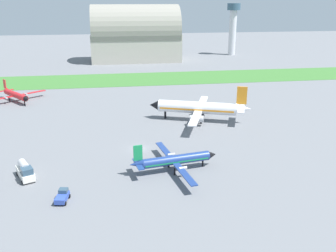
{
  "coord_description": "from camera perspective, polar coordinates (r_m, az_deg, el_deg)",
  "views": [
    {
      "loc": [
        -5.52,
        -81.76,
        34.06
      ],
      "look_at": [
        7.93,
        6.81,
        3.0
      ],
      "focal_mm": 39.62,
      "sensor_mm": 36.0,
      "label": 1
    }
  ],
  "objects": [
    {
      "name": "control_tower",
      "position": [
        239.93,
        9.95,
        15.15
      ],
      "size": [
        8.0,
        8.0,
        30.98
      ],
      "color": "silver",
      "rests_on": "ground_plane"
    },
    {
      "name": "airplane_foreground_turboprop",
      "position": [
        76.71,
        0.98,
        -5.23
      ],
      "size": [
        18.96,
        22.05,
        6.64
      ],
      "rotation": [
        0.0,
        0.0,
        0.17
      ],
      "color": "navy",
      "rests_on": "ground_plane"
    },
    {
      "name": "pushback_tug_near_gate",
      "position": [
        69.08,
        -15.95,
        -10.37
      ],
      "size": [
        2.59,
        3.86,
        1.95
      ],
      "rotation": [
        0.0,
        0.0,
        1.39
      ],
      "color": "#334FB2",
      "rests_on": "ground_plane"
    },
    {
      "name": "fuel_truck_midfield",
      "position": [
        79.19,
        -21.11,
        -6.47
      ],
      "size": [
        4.85,
        6.91,
        3.29
      ],
      "rotation": [
        0.0,
        0.0,
        5.13
      ],
      "color": "white",
      "rests_on": "ground_plane"
    },
    {
      "name": "ground_plane",
      "position": [
        88.74,
        -4.42,
        -3.51
      ],
      "size": [
        600.0,
        600.0,
        0.0
      ],
      "primitive_type": "plane",
      "color": "slate"
    },
    {
      "name": "hangar_distant",
      "position": [
        214.66,
        -5.02,
        13.71
      ],
      "size": [
        49.1,
        26.47,
        30.75
      ],
      "color": "#B2AD9E",
      "rests_on": "ground_plane"
    },
    {
      "name": "airplane_midfield_jet",
      "position": [
        107.92,
        4.79,
        2.8
      ],
      "size": [
        28.86,
        29.08,
        10.69
      ],
      "rotation": [
        0.0,
        0.0,
        2.79
      ],
      "color": "white",
      "rests_on": "ground_plane"
    },
    {
      "name": "airplane_taxiing_turboprop",
      "position": [
        138.64,
        -22.44,
        4.47
      ],
      "size": [
        18.42,
        16.36,
        6.64
      ],
      "rotation": [
        0.0,
        0.0,
        5.37
      ],
      "color": "red",
      "rests_on": "ground_plane"
    },
    {
      "name": "grass_taxiway_strip",
      "position": [
        165.38,
        -6.59,
        7.12
      ],
      "size": [
        360.0,
        28.0,
        0.08
      ],
      "primitive_type": "cube",
      "color": "#3D7533",
      "rests_on": "ground_plane"
    }
  ]
}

